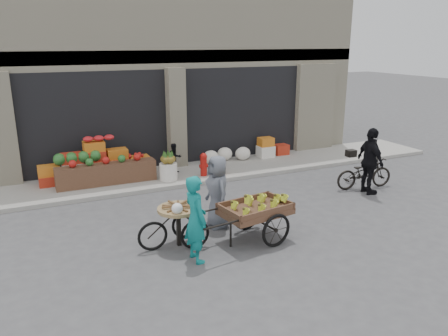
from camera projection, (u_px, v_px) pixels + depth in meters
name	position (u px, v px, depth m)	size (l,w,h in m)	color
ground	(247.00, 223.00, 10.13)	(80.00, 80.00, 0.00)	#424244
sidewalk	(187.00, 174.00, 13.69)	(18.00, 2.20, 0.12)	gray
building	(149.00, 61.00, 16.20)	(14.00, 6.45, 7.00)	beige
fruit_display	(103.00, 162.00, 12.77)	(3.10, 1.12, 1.24)	#AC2A17
pineapple_bin	(168.00, 171.00, 12.87)	(0.52, 0.52, 0.50)	silver
fire_hydrant	(204.00, 163.00, 13.23)	(0.22, 0.22, 0.71)	#A5140F
orange_bucket	(219.00, 169.00, 13.45)	(0.32, 0.32, 0.30)	orange
right_bay_goods	(252.00, 151.00, 15.16)	(3.35, 0.60, 0.70)	silver
seated_person	(175.00, 158.00, 13.49)	(0.45, 0.35, 0.93)	black
banana_cart	(253.00, 208.00, 9.08)	(2.52, 1.31, 1.01)	brown
vendor_woman	(196.00, 219.00, 8.20)	(0.62, 0.41, 1.70)	#0F7776
tricycle_cart	(178.00, 220.00, 8.88)	(1.42, 0.84, 0.95)	#9E7F51
vendor_grey	(218.00, 192.00, 9.76)	(0.81, 0.53, 1.66)	slate
bicycle	(364.00, 173.00, 12.44)	(0.60, 1.72, 0.90)	black
cyclist	(370.00, 161.00, 11.88)	(1.08, 0.45, 1.84)	black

